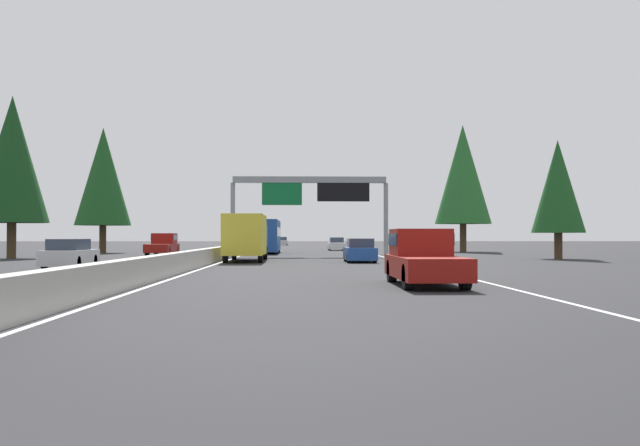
{
  "coord_description": "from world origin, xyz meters",
  "views": [
    {
      "loc": [
        -3.36,
        -5.06,
        1.62
      ],
      "look_at": [
        46.39,
        -6.49,
        2.54
      ],
      "focal_mm": 39.75,
      "sensor_mm": 36.0,
      "label": 1
    }
  ],
  "objects_px": {
    "sedan_far_right": "(336,244)",
    "oncoming_far": "(163,244)",
    "pickup_mid_center": "(423,257)",
    "sedan_distant_b": "(360,251)",
    "conifer_left_near": "(12,159)",
    "conifer_left_mid": "(103,177)",
    "conifer_right_near": "(558,187)",
    "oncoming_near": "(70,254)",
    "box_truck_near_right": "(246,236)",
    "bus_far_center": "(266,235)",
    "sedan_near_center": "(283,241)",
    "conifer_right_mid": "(463,174)",
    "sign_gantry_overhead": "(312,193)"
  },
  "relations": [
    {
      "from": "sedan_distant_b",
      "to": "sedan_far_right",
      "type": "bearing_deg",
      "value": -0.67
    },
    {
      "from": "box_truck_near_right",
      "to": "conifer_left_mid",
      "type": "xyz_separation_m",
      "value": [
        22.84,
        15.46,
        5.72
      ]
    },
    {
      "from": "pickup_mid_center",
      "to": "sedan_far_right",
      "type": "height_order",
      "value": "pickup_mid_center"
    },
    {
      "from": "sign_gantry_overhead",
      "to": "oncoming_near",
      "type": "bearing_deg",
      "value": 147.99
    },
    {
      "from": "box_truck_near_right",
      "to": "conifer_right_mid",
      "type": "bearing_deg",
      "value": -37.07
    },
    {
      "from": "conifer_left_near",
      "to": "conifer_left_mid",
      "type": "xyz_separation_m",
      "value": [
        16.91,
        -1.84,
        0.18
      ]
    },
    {
      "from": "box_truck_near_right",
      "to": "conifer_left_mid",
      "type": "bearing_deg",
      "value": 34.1
    },
    {
      "from": "box_truck_near_right",
      "to": "conifer_right_near",
      "type": "xyz_separation_m",
      "value": [
        3.74,
        -21.65,
        3.5
      ]
    },
    {
      "from": "pickup_mid_center",
      "to": "conifer_left_near",
      "type": "xyz_separation_m",
      "value": [
        28.19,
        24.83,
        6.24
      ]
    },
    {
      "from": "sedan_distant_b",
      "to": "conifer_left_mid",
      "type": "relative_size",
      "value": 0.36
    },
    {
      "from": "conifer_left_near",
      "to": "sign_gantry_overhead",
      "type": "bearing_deg",
      "value": -76.3
    },
    {
      "from": "box_truck_near_right",
      "to": "sedan_near_center",
      "type": "relative_size",
      "value": 1.93
    },
    {
      "from": "pickup_mid_center",
      "to": "oncoming_near",
      "type": "distance_m",
      "value": 20.58
    },
    {
      "from": "sedan_far_right",
      "to": "conifer_left_near",
      "type": "xyz_separation_m",
      "value": [
        -28.41,
        24.9,
        6.47
      ]
    },
    {
      "from": "sedan_far_right",
      "to": "conifer_left_mid",
      "type": "height_order",
      "value": "conifer_left_mid"
    },
    {
      "from": "conifer_left_mid",
      "to": "sedan_near_center",
      "type": "bearing_deg",
      "value": -15.02
    },
    {
      "from": "oncoming_near",
      "to": "conifer_right_near",
      "type": "height_order",
      "value": "conifer_right_near"
    },
    {
      "from": "pickup_mid_center",
      "to": "conifer_right_near",
      "type": "distance_m",
      "value": 29.88
    },
    {
      "from": "sedan_distant_b",
      "to": "conifer_right_near",
      "type": "relative_size",
      "value": 0.52
    },
    {
      "from": "conifer_right_near",
      "to": "oncoming_near",
      "type": "bearing_deg",
      "value": 113.21
    },
    {
      "from": "sedan_far_right",
      "to": "oncoming_far",
      "type": "relative_size",
      "value": 0.79
    },
    {
      "from": "conifer_right_near",
      "to": "sedan_near_center",
      "type": "bearing_deg",
      "value": 15.23
    },
    {
      "from": "sign_gantry_overhead",
      "to": "box_truck_near_right",
      "type": "relative_size",
      "value": 1.49
    },
    {
      "from": "conifer_right_mid",
      "to": "sedan_far_right",
      "type": "bearing_deg",
      "value": 59.41
    },
    {
      "from": "sedan_far_right",
      "to": "conifer_right_near",
      "type": "height_order",
      "value": "conifer_right_near"
    },
    {
      "from": "oncoming_far",
      "to": "conifer_right_near",
      "type": "xyz_separation_m",
      "value": [
        -11.03,
        -29.81,
        4.19
      ]
    },
    {
      "from": "sedan_near_center",
      "to": "oncoming_near",
      "type": "bearing_deg",
      "value": 174.55
    },
    {
      "from": "sedan_far_right",
      "to": "conifer_left_near",
      "type": "bearing_deg",
      "value": 138.77
    },
    {
      "from": "conifer_left_mid",
      "to": "bus_far_center",
      "type": "bearing_deg",
      "value": -94.49
    },
    {
      "from": "sedan_distant_b",
      "to": "conifer_left_near",
      "type": "xyz_separation_m",
      "value": [
        7.63,
        24.48,
        6.47
      ]
    },
    {
      "from": "bus_far_center",
      "to": "oncoming_far",
      "type": "relative_size",
      "value": 2.05
    },
    {
      "from": "sign_gantry_overhead",
      "to": "box_truck_near_right",
      "type": "bearing_deg",
      "value": 158.57
    },
    {
      "from": "sedan_distant_b",
      "to": "oncoming_near",
      "type": "height_order",
      "value": "same"
    },
    {
      "from": "bus_far_center",
      "to": "sedan_distant_b",
      "type": "distance_m",
      "value": 24.34
    },
    {
      "from": "pickup_mid_center",
      "to": "oncoming_far",
      "type": "height_order",
      "value": "same"
    },
    {
      "from": "sign_gantry_overhead",
      "to": "oncoming_far",
      "type": "bearing_deg",
      "value": 74.24
    },
    {
      "from": "conifer_right_mid",
      "to": "conifer_left_mid",
      "type": "relative_size",
      "value": 1.09
    },
    {
      "from": "conifer_right_near",
      "to": "conifer_left_near",
      "type": "bearing_deg",
      "value": 86.78
    },
    {
      "from": "bus_far_center",
      "to": "conifer_right_mid",
      "type": "xyz_separation_m",
      "value": [
        5.23,
        -20.07,
        6.26
      ]
    },
    {
      "from": "bus_far_center",
      "to": "sedan_near_center",
      "type": "distance_m",
      "value": 60.27
    },
    {
      "from": "box_truck_near_right",
      "to": "bus_far_center",
      "type": "height_order",
      "value": "bus_far_center"
    },
    {
      "from": "sedan_far_right",
      "to": "conifer_left_mid",
      "type": "relative_size",
      "value": 0.36
    },
    {
      "from": "sedan_distant_b",
      "to": "sedan_near_center",
      "type": "bearing_deg",
      "value": 4.65
    },
    {
      "from": "bus_far_center",
      "to": "conifer_left_near",
      "type": "bearing_deg",
      "value": 131.84
    },
    {
      "from": "box_truck_near_right",
      "to": "conifer_left_near",
      "type": "bearing_deg",
      "value": 71.09
    },
    {
      "from": "conifer_right_mid",
      "to": "conifer_left_near",
      "type": "distance_m",
      "value": 43.01
    },
    {
      "from": "conifer_left_near",
      "to": "conifer_left_mid",
      "type": "relative_size",
      "value": 0.98
    },
    {
      "from": "conifer_right_mid",
      "to": "sedan_near_center",
      "type": "bearing_deg",
      "value": 19.88
    },
    {
      "from": "sign_gantry_overhead",
      "to": "conifer_right_near",
      "type": "distance_m",
      "value": 18.8
    },
    {
      "from": "oncoming_far",
      "to": "conifer_left_mid",
      "type": "relative_size",
      "value": 0.46
    }
  ]
}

